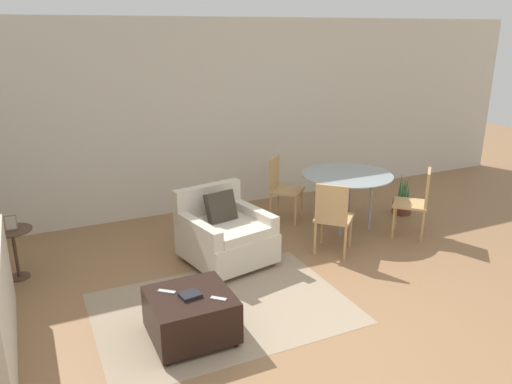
% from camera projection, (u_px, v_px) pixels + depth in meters
% --- Properties ---
extents(ground_plane, '(20.00, 20.00, 0.00)m').
position_uv_depth(ground_plane, '(327.00, 342.00, 4.33)').
color(ground_plane, '#936B47').
extents(wall_back, '(12.00, 0.06, 2.75)m').
position_uv_depth(wall_back, '(188.00, 119.00, 7.09)').
color(wall_back, beige).
rests_on(wall_back, ground_plane).
extents(area_rug, '(2.42, 1.71, 0.01)m').
position_uv_depth(area_rug, '(223.00, 308.00, 4.86)').
color(area_rug, gray).
rests_on(area_rug, ground_plane).
extents(armchair, '(1.03, 1.08, 0.84)m').
position_uv_depth(armchair, '(225.00, 234.00, 5.76)').
color(armchair, beige).
rests_on(armchair, ground_plane).
extents(ottoman, '(0.71, 0.67, 0.42)m').
position_uv_depth(ottoman, '(191.00, 314.00, 4.34)').
color(ottoman, black).
rests_on(ottoman, ground_plane).
extents(book_stack, '(0.19, 0.17, 0.03)m').
position_uv_depth(book_stack, '(190.00, 295.00, 4.25)').
color(book_stack, black).
rests_on(book_stack, ottoman).
extents(tv_remote_primary, '(0.13, 0.13, 0.01)m').
position_uv_depth(tv_remote_primary, '(218.00, 299.00, 4.22)').
color(tv_remote_primary, '#B7B7BC').
rests_on(tv_remote_primary, ottoman).
extents(tv_remote_secondary, '(0.15, 0.13, 0.01)m').
position_uv_depth(tv_remote_secondary, '(167.00, 291.00, 4.33)').
color(tv_remote_secondary, '#B7B7BC').
rests_on(tv_remote_secondary, ottoman).
extents(side_table, '(0.40, 0.40, 0.57)m').
position_uv_depth(side_table, '(14.00, 244.00, 5.34)').
color(side_table, '#4C3828').
rests_on(side_table, ground_plane).
extents(picture_frame, '(0.12, 0.06, 0.16)m').
position_uv_depth(picture_frame, '(11.00, 223.00, 5.26)').
color(picture_frame, '#8C6647').
rests_on(picture_frame, side_table).
extents(dining_table, '(1.20, 1.20, 0.75)m').
position_uv_depth(dining_table, '(347.00, 179.00, 6.64)').
color(dining_table, '#99A8AD').
rests_on(dining_table, ground_plane).
extents(dining_chair_near_left, '(0.59, 0.59, 0.90)m').
position_uv_depth(dining_chair_near_left, '(333.00, 214.00, 5.87)').
color(dining_chair_near_left, tan).
rests_on(dining_chair_near_left, ground_plane).
extents(dining_chair_near_right, '(0.59, 0.59, 0.90)m').
position_uv_depth(dining_chair_near_right, '(418.00, 199.00, 6.40)').
color(dining_chair_near_right, tan).
rests_on(dining_chair_near_right, ground_plane).
extents(dining_chair_far_left, '(0.59, 0.59, 0.90)m').
position_uv_depth(dining_chair_far_left, '(281.00, 184.00, 6.99)').
color(dining_chair_far_left, tan).
rests_on(dining_chair_far_left, ground_plane).
extents(potted_plant_small, '(0.27, 0.27, 0.61)m').
position_uv_depth(potted_plant_small, '(402.00, 203.00, 7.31)').
color(potted_plant_small, brown).
rests_on(potted_plant_small, ground_plane).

